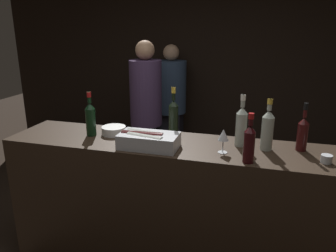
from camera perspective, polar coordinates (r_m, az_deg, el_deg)
wall_back_chalkboard at (r=4.64m, az=8.12°, el=10.94°), size 6.40×0.06×2.80m
bar_counter at (r=2.63m, az=-0.17°, el=-13.81°), size 2.43×0.56×1.06m
ice_bin_with_bottles at (r=2.30m, az=-3.62°, el=-2.37°), size 0.41×0.23×0.11m
bowl_white at (r=2.62m, az=-9.42°, el=-0.71°), size 0.19×0.19×0.06m
wine_glass at (r=2.21m, az=9.62°, el=-1.66°), size 0.07×0.07×0.17m
candle_votive at (r=2.28m, az=25.89°, el=-5.17°), size 0.07×0.07×0.05m
rose_wine_bottle at (r=2.33m, az=16.94°, el=-0.45°), size 0.08×0.08×0.36m
red_wine_bottle_tall at (r=2.08m, az=13.97°, el=-2.72°), size 0.07×0.07×0.32m
champagne_bottle at (r=2.53m, az=0.94°, el=1.75°), size 0.07×0.07×0.38m
white_wine_bottle at (r=2.36m, az=12.66°, el=0.19°), size 0.08×0.08×0.37m
red_wine_bottle_burgundy at (r=2.60m, az=-13.34°, el=1.39°), size 0.08×0.08×0.34m
red_wine_bottle_black_foil at (r=2.40m, az=22.41°, el=-1.02°), size 0.07×0.07×0.33m
person_in_hoodie at (r=3.73m, az=-3.83°, el=2.87°), size 0.36×0.36×1.74m
person_blond_tee at (r=4.45m, az=0.52°, el=4.44°), size 0.41×0.41×1.65m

